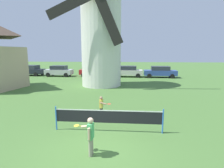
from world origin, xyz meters
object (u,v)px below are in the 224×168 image
Objects in this scene: parked_car_black at (31,70)px; parked_car_red at (94,71)px; parked_car_cream at (128,71)px; parked_car_blue at (160,72)px; windmill at (101,27)px; tennis_net at (108,117)px; player_near at (90,134)px; parked_car_silver at (59,71)px; stray_ball at (58,117)px; player_far at (102,105)px.

parked_car_red is (9.70, -0.28, 0.00)m from parked_car_black.
parked_car_blue is (4.42, -0.20, 0.00)m from parked_car_cream.
windmill is 9.24m from parked_car_cream.
windmill is at bearing 99.47° from tennis_net.
parked_car_blue is at bearing 74.13° from player_near.
tennis_net is at bearing -80.53° from windmill.
parked_car_red is at bearing -1.63° from parked_car_black.
parked_car_black reaches higher than player_near.
parked_car_blue is (9.42, -0.30, 0.00)m from parked_car_red.
player_near is 0.33× the size of parked_car_black.
tennis_net is 20.57m from parked_car_silver.
parked_car_silver is (-9.16, 18.42, 0.12)m from tennis_net.
parked_car_blue is at bearing 73.69° from tennis_net.
parked_car_blue is (5.38, 18.39, 0.13)m from tennis_net.
parked_car_cream is (10.12, 0.18, 0.00)m from parked_car_silver.
parked_car_silver is at bearing 110.35° from stray_ball.
parked_car_blue is at bearing -2.62° from parked_car_cream.
parked_car_silver reaches higher than player_near.
parked_car_cream is at bearing 1.01° from parked_car_silver.
parked_car_black is 1.03× the size of parked_car_cream.
player_far is 2.39m from stray_ball.
parked_car_red is (-3.49, 16.86, 0.16)m from player_far.
parked_car_blue reaches higher than player_near.
parked_car_red is at bearing 99.95° from player_near.
player_far is 16.83m from parked_car_cream.
parked_car_red is at bearing 178.18° from parked_car_blue.
stray_ball is 17.69m from parked_car_cream.
parked_car_black is 9.71m from parked_car_red.
player_near is at bearing -66.78° from parked_car_silver.
parked_car_black and parked_car_red have the same top height.
player_near is at bearing -93.82° from parked_car_cream.
windmill reaches higher than tennis_net.
parked_car_cream is at bearing 84.84° from player_far.
parked_car_silver and parked_car_cream have the same top height.
parked_car_silver is 0.99× the size of parked_car_cream.
parked_car_black and parked_car_cream have the same top height.
parked_car_black is (-13.74, 18.97, 0.12)m from tennis_net.
parked_car_cream is at bearing 87.04° from tennis_net.
parked_car_red is 0.92× the size of parked_car_blue.
stray_ball is at bearing -69.65° from parked_car_silver.
player_far is 0.29× the size of parked_car_cream.
stray_ball is at bearing -86.00° from parked_car_red.
parked_car_black reaches higher than tennis_net.
player_near is (-0.41, -1.98, 0.09)m from tennis_net.
player_far is 0.29× the size of parked_car_silver.
windmill is 14.57m from player_near.
windmill is at bearing -112.19° from parked_car_cream.
player_near is 20.62m from parked_car_cream.
parked_car_red is (-2.12, 7.16, -5.21)m from windmill.
parked_car_red is (5.13, 0.27, 0.00)m from parked_car_silver.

